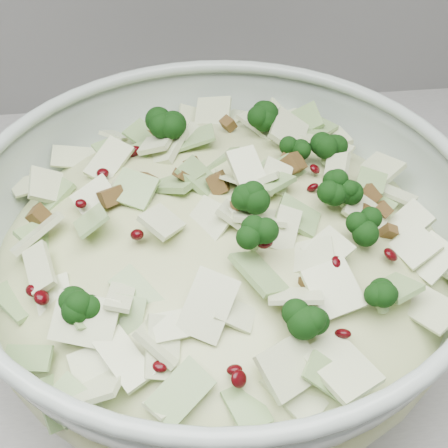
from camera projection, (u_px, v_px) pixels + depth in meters
name	position (u px, v px, depth m)	size (l,w,h in m)	color
mixing_bowl	(221.00, 262.00, 0.50)	(0.41, 0.41, 0.16)	#A6B7AC
salad	(221.00, 239.00, 0.49)	(0.41, 0.41, 0.16)	#C3C989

